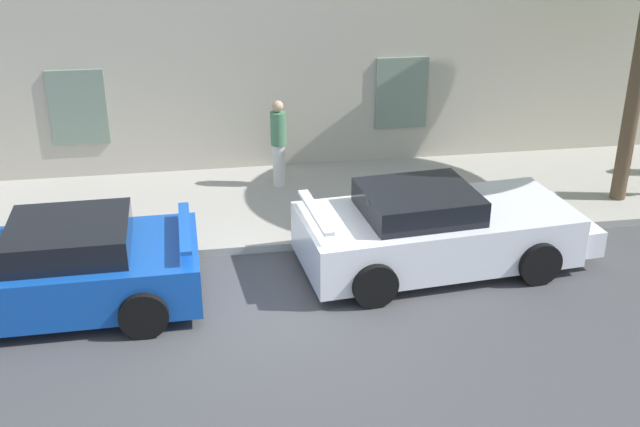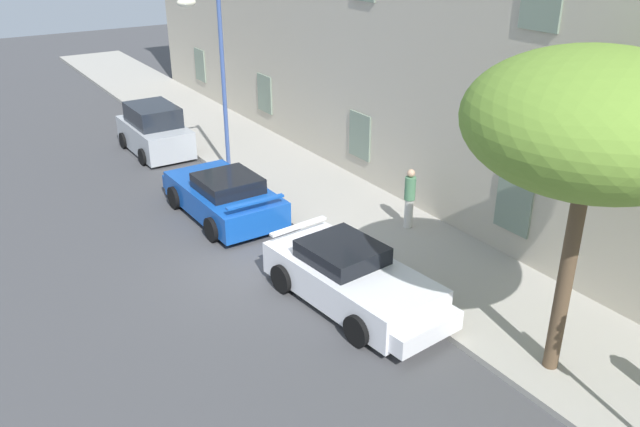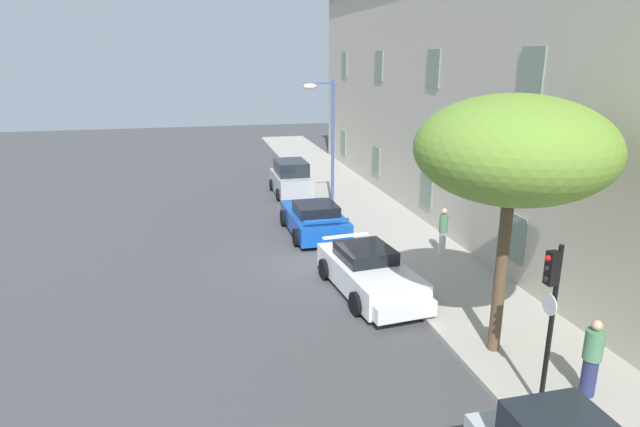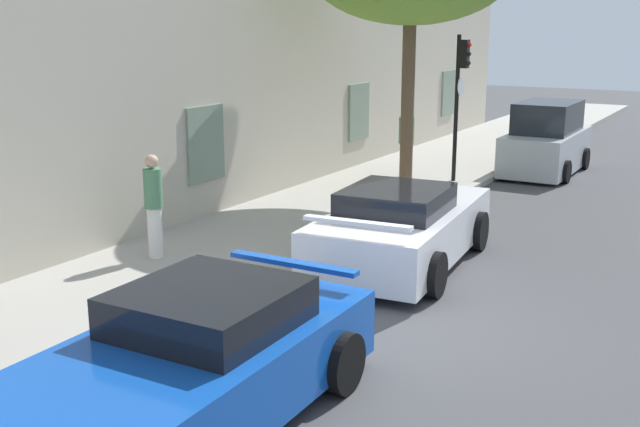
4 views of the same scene
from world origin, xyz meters
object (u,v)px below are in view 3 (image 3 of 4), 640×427
(pedestrian_strolling, at_px, (443,230))
(pedestrian_admiring, at_px, (592,358))
(sportscar_red_lead, at_px, (313,218))
(hatchback_distant, at_px, (291,179))
(tree_near_kerb, at_px, (513,150))
(traffic_light, at_px, (551,300))
(street_lamp, at_px, (324,122))
(sportscar_yellow_flank, at_px, (371,275))

(pedestrian_strolling, bearing_deg, pedestrian_admiring, -4.88)
(sportscar_red_lead, height_order, hatchback_distant, hatchback_distant)
(tree_near_kerb, distance_m, pedestrian_strolling, 7.67)
(hatchback_distant, height_order, pedestrian_admiring, pedestrian_admiring)
(hatchback_distant, bearing_deg, traffic_light, 4.83)
(tree_near_kerb, distance_m, traffic_light, 3.40)
(hatchback_distant, xyz_separation_m, pedestrian_strolling, (10.38, 3.62, 0.23))
(traffic_light, bearing_deg, street_lamp, -177.33)
(sportscar_red_lead, distance_m, hatchback_distant, 6.46)
(sportscar_red_lead, bearing_deg, pedestrian_strolling, 44.68)
(pedestrian_admiring, xyz_separation_m, pedestrian_strolling, (-8.42, 0.72, 0.02))
(sportscar_red_lead, distance_m, pedestrian_admiring, 12.76)
(sportscar_yellow_flank, relative_size, street_lamp, 0.83)
(hatchback_distant, relative_size, pedestrian_admiring, 2.12)
(sportscar_red_lead, xyz_separation_m, hatchback_distant, (-6.45, 0.27, 0.21))
(sportscar_red_lead, height_order, pedestrian_strolling, pedestrian_strolling)
(sportscar_yellow_flank, bearing_deg, sportscar_red_lead, -176.13)
(sportscar_yellow_flank, distance_m, traffic_light, 6.72)
(tree_near_kerb, height_order, street_lamp, tree_near_kerb)
(sportscar_red_lead, bearing_deg, street_lamp, 157.99)
(sportscar_red_lead, relative_size, street_lamp, 0.80)
(hatchback_distant, xyz_separation_m, pedestrian_admiring, (18.80, 2.90, 0.20))
(pedestrian_strolling, bearing_deg, street_lamp, -158.04)
(tree_near_kerb, bearing_deg, pedestrian_strolling, 165.23)
(sportscar_yellow_flank, xyz_separation_m, pedestrian_strolling, (-2.31, 3.47, 0.43))
(hatchback_distant, xyz_separation_m, traffic_light, (18.96, 1.60, 1.72))
(tree_near_kerb, relative_size, traffic_light, 1.75)
(traffic_light, bearing_deg, hatchback_distant, -175.17)
(sportscar_yellow_flank, distance_m, street_lamp, 9.80)
(tree_near_kerb, distance_m, street_lamp, 13.17)
(hatchback_distant, bearing_deg, sportscar_red_lead, -2.37)
(sportscar_red_lead, relative_size, pedestrian_admiring, 2.70)
(street_lamp, xyz_separation_m, pedestrian_admiring, (15.21, 2.02, -3.17))
(tree_near_kerb, bearing_deg, pedestrian_admiring, 24.22)
(hatchback_distant, distance_m, pedestrian_admiring, 19.03)
(tree_near_kerb, bearing_deg, sportscar_yellow_flank, -155.80)
(street_lamp, bearing_deg, sportscar_red_lead, -22.01)
(hatchback_distant, distance_m, traffic_light, 19.11)
(sportscar_yellow_flank, height_order, street_lamp, street_lamp)
(hatchback_distant, distance_m, tree_near_kerb, 17.34)
(street_lamp, distance_m, pedestrian_admiring, 15.66)
(sportscar_yellow_flank, distance_m, pedestrian_strolling, 4.19)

